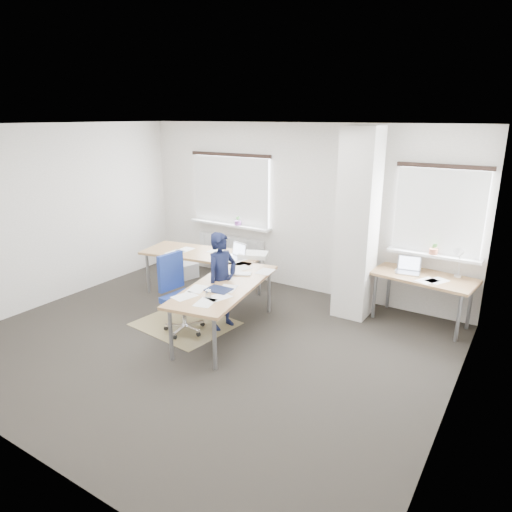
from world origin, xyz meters
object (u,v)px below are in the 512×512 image
Objects in this scene: task_chair at (182,310)px; desk_main at (216,269)px; person at (222,281)px; desk_side at (424,279)px.

desk_main is at bearing 96.32° from task_chair.
person is at bearing -53.29° from desk_main.
person is at bearing -137.97° from desk_side.
desk_side reaches higher than task_chair.
person is (-2.36, -1.63, 0.01)m from desk_side.
person reaches higher than desk_side.
task_chair is 0.79× the size of person.
desk_main is 2.57× the size of task_chair.
task_chair is at bearing -100.80° from desk_main.
task_chair is 0.69m from person.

